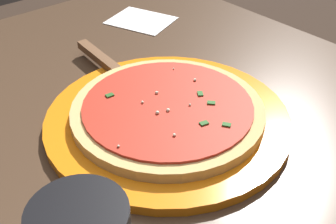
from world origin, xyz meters
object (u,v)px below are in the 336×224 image
(pizza, at_px, (168,110))
(napkin_folded_right, at_px, (141,21))
(serving_plate, at_px, (168,119))
(pizza_server, at_px, (110,67))

(pizza, bearing_deg, napkin_folded_right, 148.37)
(serving_plate, bearing_deg, pizza_server, 175.84)
(pizza, bearing_deg, pizza_server, 175.84)
(pizza, relative_size, pizza_server, 1.28)
(napkin_folded_right, bearing_deg, serving_plate, -31.63)
(serving_plate, xyz_separation_m, pizza, (0.00, 0.00, 0.02))
(pizza, xyz_separation_m, napkin_folded_right, (-0.32, 0.20, -0.02))
(serving_plate, height_order, pizza_server, pizza_server)
(pizza_server, bearing_deg, serving_plate, -4.16)
(pizza_server, distance_m, napkin_folded_right, 0.24)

